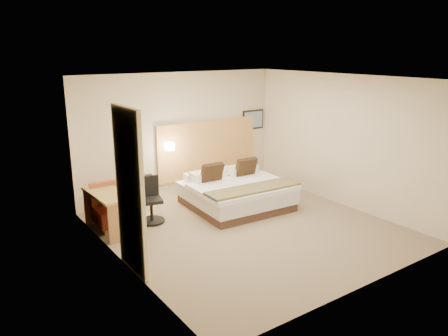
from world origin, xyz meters
TOP-DOWN VIEW (x-y plane):
  - floor at (0.00, 0.00)m, footprint 4.80×5.00m
  - ceiling at (0.00, 0.00)m, footprint 4.80×5.00m
  - wall_back at (0.00, 2.51)m, footprint 4.80×0.02m
  - wall_front at (0.00, -2.51)m, footprint 4.80×0.02m
  - wall_left at (-2.41, 0.00)m, footprint 0.02×5.00m
  - wall_right at (2.41, 0.00)m, footprint 0.02×5.00m
  - headboard_panel at (0.70, 2.47)m, footprint 2.60×0.04m
  - art_frame at (2.02, 2.48)m, footprint 0.62×0.03m
  - art_canvas at (2.02, 2.46)m, footprint 0.54×0.01m
  - lamp_arm at (-0.35, 2.42)m, footprint 0.02×0.12m
  - lamp_shade at (-0.35, 2.36)m, footprint 0.15×0.15m
  - curtain at (-2.36, -0.25)m, footprint 0.06×0.90m
  - bottle_a at (-1.35, 1.74)m, footprint 0.07×0.07m
  - bottle_b at (-1.31, 1.80)m, footprint 0.07×0.07m
  - menu_folder at (-1.16, 1.73)m, footprint 0.14×0.06m
  - bed at (0.48, 1.08)m, footprint 2.01×1.97m
  - lounge_chair at (-1.94, 1.55)m, footprint 0.78×0.68m
  - side_table at (-1.27, 1.75)m, footprint 0.57×0.57m
  - desk at (-2.11, 1.34)m, footprint 0.59×1.19m
  - desk_chair at (-1.33, 1.33)m, footprint 0.59×0.59m

SIDE VIEW (x-z plane):
  - floor at x=0.00m, z-range -0.02..0.00m
  - bed at x=0.48m, z-range -0.16..0.77m
  - lounge_chair at x=-1.94m, z-range -0.08..0.73m
  - side_table at x=-1.27m, z-range 0.03..0.61m
  - desk_chair at x=-1.33m, z-range -0.07..0.79m
  - desk at x=-2.11m, z-range 0.21..0.94m
  - bottle_a at x=-1.35m, z-range 0.58..0.79m
  - bottle_b at x=-1.31m, z-range 0.58..0.79m
  - menu_folder at x=-1.16m, z-range 0.58..0.81m
  - headboard_panel at x=0.70m, z-range 0.30..1.60m
  - lamp_arm at x=-0.35m, z-range 1.14..1.16m
  - lamp_shade at x=-0.35m, z-range 1.07..1.22m
  - curtain at x=-2.36m, z-range 0.01..2.43m
  - wall_back at x=0.00m, z-range 0.00..2.70m
  - wall_front at x=0.00m, z-range 0.00..2.70m
  - wall_left at x=-2.41m, z-range 0.00..2.70m
  - wall_right at x=2.41m, z-range 0.00..2.70m
  - art_frame at x=2.02m, z-range 1.27..1.73m
  - art_canvas at x=2.02m, z-range 1.30..1.70m
  - ceiling at x=0.00m, z-range 2.70..2.72m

